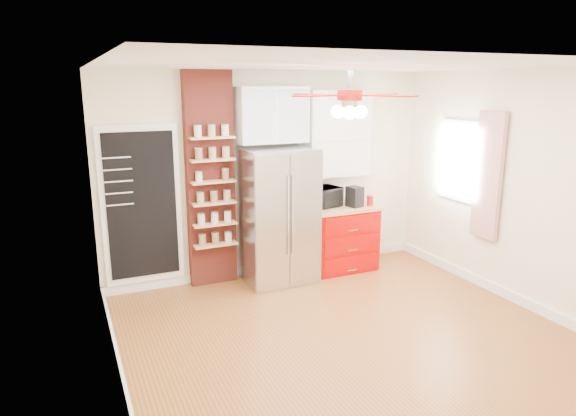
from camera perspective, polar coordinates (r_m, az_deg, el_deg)
name	(u,v)px	position (r m, az deg, el deg)	size (l,w,h in m)	color
floor	(343,331)	(5.57, 6.15, -13.49)	(4.50, 4.50, 0.00)	#9C5327
ceiling	(351,65)	(4.96, 6.97, 15.48)	(4.50, 4.50, 0.00)	white
wall_back	(271,175)	(6.86, -1.95, 3.72)	(4.50, 0.02, 2.70)	#F5ECC5
wall_front	(505,273)	(3.60, 22.95, -6.70)	(4.50, 0.02, 2.70)	#F5ECC5
wall_left	(107,233)	(4.43, -19.45, -2.64)	(0.02, 4.00, 2.70)	#F5ECC5
wall_right	(515,188)	(6.52, 23.87, 2.01)	(0.02, 4.00, 2.70)	#F5ECC5
chalkboard	(142,205)	(6.44, -15.95, 0.27)	(0.95, 0.05, 1.95)	white
brick_pillar	(210,180)	(6.52, -8.63, 3.04)	(0.60, 0.16, 2.70)	maroon
fridge	(278,216)	(6.61, -1.11, -0.88)	(0.90, 0.70, 1.75)	#B9B8BD
upper_glass_cabinet	(272,115)	(6.59, -1.84, 10.32)	(0.90, 0.35, 0.70)	white
red_cabinet	(341,237)	(7.18, 5.90, -3.26)	(0.94, 0.64, 0.90)	#B30301
upper_shelf_unit	(337,133)	(7.05, 5.49, 8.24)	(0.90, 0.30, 1.15)	white
window	(460,161)	(7.09, 18.58, 4.98)	(0.04, 0.75, 1.05)	white
curtain	(488,175)	(6.68, 21.35, 3.39)	(0.06, 0.40, 1.55)	#AA2516
ceiling_fan	(350,96)	(4.96, 6.88, 12.29)	(1.40, 1.40, 0.44)	silver
toaster_oven	(322,197)	(6.97, 3.84, 1.20)	(0.48, 0.33, 0.27)	black
coffee_maker	(355,197)	(7.03, 7.41, 1.26)	(0.17, 0.20, 0.28)	black
canister_left	(370,201)	(7.13, 9.11, 0.82)	(0.09, 0.09, 0.14)	#B50A17
canister_right	(361,199)	(7.20, 8.10, 1.01)	(0.10, 0.10, 0.15)	#B50A22
pantry_jar_oats	(199,177)	(6.32, -9.87, 3.41)	(0.08, 0.08, 0.12)	beige
pantry_jar_beans	(225,174)	(6.42, -6.99, 3.73)	(0.09, 0.09, 0.13)	#896646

